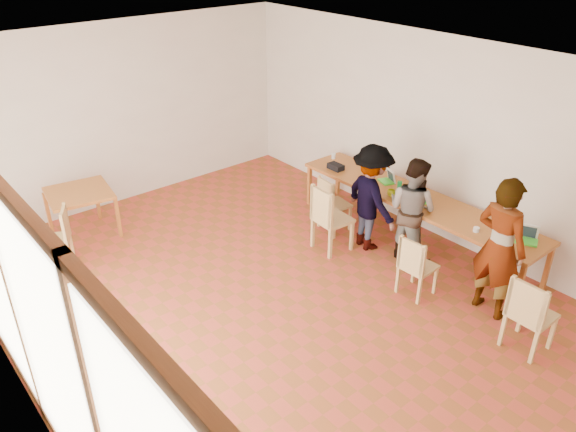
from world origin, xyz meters
name	(u,v)px	position (x,y,z in m)	size (l,w,h in m)	color
ground	(276,300)	(0.00, 0.00, 0.00)	(8.00, 8.00, 0.00)	#B03F2A
wall_back	(124,114)	(0.00, 4.00, 1.50)	(6.00, 0.10, 3.00)	beige
wall_right	(434,138)	(3.00, 0.00, 1.50)	(0.10, 8.00, 3.00)	beige
window_wall	(10,292)	(-2.96, 0.00, 1.50)	(0.10, 8.00, 3.00)	white
ceiling	(273,65)	(0.00, 0.00, 3.02)	(6.00, 8.00, 0.04)	white
communal_table	(415,200)	(2.50, -0.16, 0.70)	(0.80, 4.00, 0.75)	#A35524
side_table	(79,196)	(-1.22, 3.20, 0.67)	(0.90, 0.90, 0.75)	#A35524
chair_near	(529,309)	(1.54, -2.53, 0.59)	(0.45, 0.45, 0.51)	tan
chair_mid	(415,261)	(1.42, -1.05, 0.53)	(0.42, 0.42, 0.46)	tan
chair_far	(327,213)	(1.34, 0.48, 0.63)	(0.51, 0.51, 0.55)	tan
chair_empty	(330,199)	(1.81, 0.91, 0.54)	(0.46, 0.46, 0.47)	tan
chair_spare	(60,232)	(-1.78, 2.54, 0.55)	(0.56, 0.56, 0.48)	tan
person_near	(500,248)	(1.93, -1.86, 0.91)	(0.67, 0.44, 1.83)	gray
person_mid	(412,209)	(2.14, -0.39, 0.77)	(0.74, 0.58, 1.53)	gray
person_far	(371,198)	(1.91, 0.18, 0.80)	(1.04, 0.60, 1.60)	gray
laptop_near	(527,236)	(2.61, -1.85, 0.81)	(0.31, 0.33, 0.22)	#45DA34
laptop_mid	(420,197)	(2.46, -0.27, 0.81)	(0.29, 0.31, 0.22)	#45DA34
laptop_far	(389,179)	(2.61, 0.46, 0.80)	(0.27, 0.28, 0.20)	#45DA34
yellow_mug	(391,193)	(2.26, 0.11, 0.80)	(0.12, 0.12, 0.10)	#BBBE13
green_bottle	(399,190)	(2.27, -0.03, 0.89)	(0.07, 0.07, 0.28)	#177A2D
clear_glass	(334,156)	(2.62, 1.69, 0.80)	(0.07, 0.07, 0.09)	silver
condiment_cup	(476,230)	(2.31, -1.31, 0.78)	(0.08, 0.08, 0.06)	white
pink_phone	(369,179)	(2.44, 0.71, 0.76)	(0.05, 0.10, 0.01)	#EA499B
black_pouch	(336,167)	(2.32, 1.33, 0.80)	(0.16, 0.26, 0.09)	black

